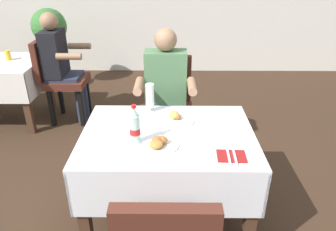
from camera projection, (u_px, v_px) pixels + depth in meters
name	position (u px, v px, depth m)	size (l,w,h in m)	color
ground_plane	(160.00, 229.00, 2.32)	(11.00, 11.00, 0.00)	#382619
main_dining_table	(168.00, 153.00, 2.20)	(1.16, 0.86, 0.72)	white
chair_far_diner_seat	(169.00, 104.00, 2.94)	(0.44, 0.50, 0.97)	#4C2319
seated_diner_far	(166.00, 93.00, 2.77)	(0.50, 0.46, 1.26)	#282D42
plate_near_camera	(159.00, 143.00, 1.96)	(0.23, 0.23, 0.07)	white
plate_far_diner	(176.00, 118.00, 2.28)	(0.25, 0.25, 0.07)	white
beer_glass_left	(150.00, 97.00, 2.38)	(0.07, 0.07, 0.22)	white
cola_bottle_primary	(135.00, 127.00, 1.96)	(0.07, 0.07, 0.27)	silver
napkin_cutlery_set	(231.00, 156.00, 1.87)	(0.18, 0.19, 0.01)	maroon
background_dining_table	(1.00, 77.00, 3.65)	(0.92, 0.80, 0.72)	white
background_chair_right	(59.00, 76.00, 3.63)	(0.50, 0.44, 0.97)	#4C2319
background_patron	(61.00, 63.00, 3.56)	(0.46, 0.50, 1.26)	#282D42
background_table_tumbler	(8.00, 55.00, 3.60)	(0.06, 0.06, 0.11)	gold
potted_plant_corner	(52.00, 43.00, 4.52)	(0.48, 0.48, 1.15)	brown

